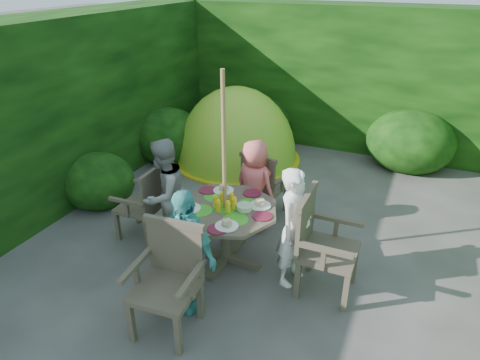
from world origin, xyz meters
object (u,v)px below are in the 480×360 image
at_px(child_right, 294,227).
at_px(child_front, 186,250).
at_px(child_back, 255,185).
at_px(garden_chair_right, 321,243).
at_px(patio_table, 226,216).
at_px(garden_chair_back, 263,184).
at_px(garden_chair_front, 169,277).
at_px(parasol_pole, 224,174).
at_px(dome_tent, 236,159).
at_px(garden_chair_left, 145,202).
at_px(child_left, 164,194).

xyz_separation_m(child_right, child_front, (-0.82, -0.78, -0.01)).
bearing_deg(child_back, child_front, 104.66).
height_order(garden_chair_right, child_right, child_right).
relative_size(patio_table, garden_chair_back, 1.37).
xyz_separation_m(garden_chair_front, child_front, (0.02, 0.29, 0.11)).
distance_m(parasol_pole, dome_tent, 3.12).
xyz_separation_m(garden_chair_left, garden_chair_back, (1.12, 1.07, -0.01)).
distance_m(garden_chair_back, child_left, 1.37).
relative_size(parasol_pole, garden_chair_right, 2.11).
relative_size(patio_table, garden_chair_front, 1.22).
bearing_deg(child_right, garden_chair_front, 151.30).
xyz_separation_m(patio_table, garden_chair_left, (-1.10, 0.03, -0.10)).
height_order(garden_chair_right, garden_chair_left, garden_chair_right).
xyz_separation_m(garden_chair_left, dome_tent, (-0.01, 2.67, -0.49)).
height_order(garden_chair_left, child_left, child_left).
xyz_separation_m(garden_chair_left, child_back, (1.12, 0.77, 0.11)).
bearing_deg(garden_chair_back, child_left, 60.61).
xyz_separation_m(garden_chair_left, child_right, (1.90, -0.05, 0.17)).
relative_size(garden_chair_left, dome_tent, 0.34).
bearing_deg(child_front, garden_chair_front, -75.74).
bearing_deg(child_left, child_back, 137.11).
relative_size(parasol_pole, child_left, 1.63).
bearing_deg(garden_chair_left, patio_table, 86.88).
distance_m(patio_table, garden_chair_right, 1.08).
relative_size(garden_chair_right, garden_chair_back, 1.17).
xyz_separation_m(child_front, dome_tent, (-1.09, 3.50, -0.65)).
bearing_deg(patio_table, child_back, 88.83).
xyz_separation_m(garden_chair_front, dome_tent, (-1.07, 3.79, -0.54)).
bearing_deg(child_front, garden_chair_right, 52.43).
relative_size(patio_table, garden_chair_left, 1.34).
bearing_deg(child_right, child_back, 52.88).
bearing_deg(child_back, garden_chair_front, 104.36).
bearing_deg(child_left, child_right, 92.11).
distance_m(patio_table, garden_chair_back, 1.11).
bearing_deg(patio_table, garden_chair_left, 178.37).
height_order(garden_chair_front, dome_tent, dome_tent).
bearing_deg(garden_chair_back, garden_chair_front, 96.29).
distance_m(garden_chair_back, garden_chair_front, 2.19).
relative_size(garden_chair_back, child_left, 0.67).
height_order(garden_chair_right, child_back, child_back).
height_order(garden_chair_back, child_left, child_left).
height_order(child_left, child_front, child_left).
bearing_deg(garden_chair_front, child_left, 119.46).
xyz_separation_m(parasol_pole, child_back, (0.02, 0.80, -0.50)).
relative_size(parasol_pole, garden_chair_back, 2.46).
bearing_deg(child_back, patio_table, 104.95).
height_order(patio_table, garden_chair_front, garden_chair_front).
height_order(garden_chair_right, child_left, child_left).
distance_m(patio_table, child_left, 0.81).
xyz_separation_m(garden_chair_right, child_back, (-1.07, 0.83, 0.04)).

